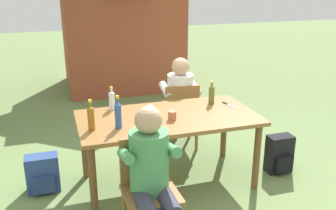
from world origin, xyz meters
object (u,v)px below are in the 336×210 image
at_px(cup_terracotta, 172,115).
at_px(table_knife, 229,105).
at_px(cup_glass, 150,110).
at_px(bottle_clear, 112,100).
at_px(chair_near_left, 148,184).
at_px(backpack_by_far_side, 43,174).
at_px(bottle_amber, 91,117).
at_px(bottle_olive, 212,94).
at_px(dining_table, 168,124).
at_px(bottle_blue, 118,114).
at_px(person_in_plaid_shirt, 178,97).
at_px(person_in_white_shirt, 152,172).
at_px(chair_far_right, 180,112).
at_px(brick_kiosk, 121,20).
at_px(backpack_by_near_side, 280,155).

bearing_deg(cup_terracotta, table_knife, 17.74).
bearing_deg(cup_glass, bottle_clear, 143.71).
relative_size(chair_near_left, backpack_by_far_side, 2.21).
relative_size(bottle_clear, cup_glass, 2.82).
relative_size(bottle_clear, backpack_by_far_side, 0.64).
xyz_separation_m(bottle_amber, cup_glass, (0.63, 0.25, -0.08)).
bearing_deg(cup_glass, bottle_olive, 8.98).
height_order(dining_table, bottle_blue, bottle_blue).
relative_size(dining_table, chair_near_left, 2.10).
distance_m(dining_table, bottle_amber, 0.82).
bearing_deg(person_in_plaid_shirt, bottle_olive, -75.05).
distance_m(person_in_white_shirt, person_in_plaid_shirt, 1.94).
relative_size(bottle_olive, cup_glass, 2.92).
height_order(bottle_blue, table_knife, bottle_blue).
relative_size(chair_far_right, cup_glass, 9.81).
distance_m(bottle_olive, table_knife, 0.22).
bearing_deg(bottle_clear, brick_kiosk, 77.53).
bearing_deg(bottle_olive, cup_glass, -171.02).
height_order(chair_near_left, table_knife, chair_near_left).
bearing_deg(brick_kiosk, table_knife, -82.93).
height_order(bottle_amber, table_knife, bottle_amber).
bearing_deg(bottle_blue, person_in_white_shirt, -79.96).
relative_size(chair_near_left, backpack_by_near_side, 2.01).
xyz_separation_m(bottle_blue, backpack_by_near_side, (1.81, 0.01, -0.69)).
distance_m(bottle_clear, bottle_blue, 0.54).
xyz_separation_m(backpack_by_far_side, brick_kiosk, (1.55, 3.69, 1.10)).
bearing_deg(chair_near_left, table_knife, 37.78).
bearing_deg(chair_near_left, bottle_blue, 101.59).
height_order(bottle_amber, cup_terracotta, bottle_amber).
bearing_deg(cup_glass, person_in_plaid_shirt, 53.23).
xyz_separation_m(chair_far_right, cup_terracotta, (-0.39, -0.88, 0.32)).
xyz_separation_m(chair_far_right, bottle_amber, (-1.19, -0.90, 0.40)).
bearing_deg(bottle_blue, dining_table, 16.32).
distance_m(dining_table, cup_terracotta, 0.17).
height_order(dining_table, backpack_by_far_side, dining_table).
bearing_deg(backpack_by_near_side, person_in_white_shirt, -156.63).
relative_size(bottle_olive, backpack_by_near_side, 0.60).
xyz_separation_m(bottle_blue, table_knife, (1.28, 0.28, -0.13)).
distance_m(bottle_amber, bottle_clear, 0.58).
height_order(person_in_plaid_shirt, cup_terracotta, person_in_plaid_shirt).
bearing_deg(person_in_plaid_shirt, chair_near_left, -116.54).
distance_m(person_in_white_shirt, table_knife, 1.53).
bearing_deg(bottle_olive, dining_table, -157.82).
xyz_separation_m(dining_table, backpack_by_far_side, (-1.28, 0.22, -0.49)).
xyz_separation_m(person_in_white_shirt, backpack_by_near_side, (1.68, 0.73, -0.45)).
bearing_deg(backpack_by_far_side, chair_far_right, 18.09).
height_order(chair_far_right, backpack_by_near_side, chair_far_right).
xyz_separation_m(dining_table, chair_near_left, (-0.41, -0.77, -0.19)).
distance_m(person_in_plaid_shirt, bottle_clear, 1.07).
bearing_deg(bottle_clear, bottle_blue, -93.18).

